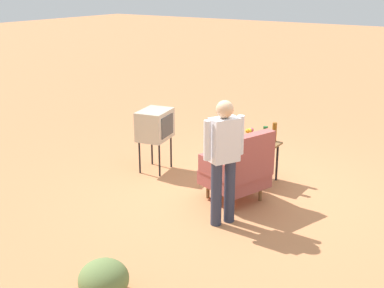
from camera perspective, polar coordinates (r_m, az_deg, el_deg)
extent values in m
plane|color=#C17A4C|center=(7.31, 5.93, -6.00)|extent=(60.00, 60.00, 0.00)
cylinder|color=brown|center=(7.50, 5.01, -4.41)|extent=(0.05, 0.05, 0.22)
cylinder|color=brown|center=(7.18, 1.85, -5.44)|extent=(0.05, 0.05, 0.22)
cylinder|color=brown|center=(7.15, 7.89, -5.70)|extent=(0.05, 0.05, 0.22)
cylinder|color=brown|center=(6.81, 4.71, -6.85)|extent=(0.05, 0.05, 0.22)
cube|color=#9E4C47|center=(7.07, 4.91, -4.02)|extent=(0.96, 0.96, 0.20)
cube|color=#9E4C47|center=(6.70, 6.85, -1.52)|extent=(0.77, 0.39, 0.64)
cube|color=#9E4C47|center=(7.20, 6.85, -1.72)|extent=(0.35, 0.69, 0.26)
cube|color=#9E4C47|center=(6.79, 2.96, -2.87)|extent=(0.35, 0.69, 0.26)
cylinder|color=black|center=(8.01, 6.92, -1.49)|extent=(0.04, 0.04, 0.60)
cylinder|color=black|center=(7.64, 5.35, -2.44)|extent=(0.04, 0.04, 0.60)
cylinder|color=black|center=(7.83, 9.82, -2.11)|extent=(0.04, 0.04, 0.60)
cylinder|color=black|center=(7.45, 8.36, -3.11)|extent=(0.04, 0.04, 0.60)
cube|color=brown|center=(7.63, 7.71, -0.05)|extent=(0.56, 0.56, 0.03)
cylinder|color=black|center=(7.90, -3.79, -1.88)|extent=(0.03, 0.03, 0.55)
cylinder|color=black|center=(8.27, -2.45, -0.90)|extent=(0.03, 0.03, 0.55)
cylinder|color=black|center=(8.06, -6.09, -1.53)|extent=(0.03, 0.03, 0.55)
cylinder|color=black|center=(8.43, -4.67, -0.59)|extent=(0.03, 0.03, 0.55)
cube|color=#BCB299|center=(8.01, -4.33, 2.26)|extent=(0.68, 0.55, 0.48)
cube|color=#383D3F|center=(7.91, -2.87, 2.09)|extent=(0.41, 0.10, 0.34)
cylinder|color=#2D3347|center=(6.40, 4.38, -5.44)|extent=(0.14, 0.14, 0.86)
cylinder|color=#2D3347|center=(6.30, 2.83, -5.80)|extent=(0.14, 0.14, 0.86)
cube|color=silver|center=(6.09, 3.74, 0.49)|extent=(0.42, 0.36, 0.56)
cylinder|color=silver|center=(6.21, 5.63, 1.06)|extent=(0.09, 0.09, 0.50)
cylinder|color=silver|center=(5.97, 1.78, 0.41)|extent=(0.09, 0.09, 0.50)
sphere|color=#DBAD84|center=(5.98, 3.82, 4.05)|extent=(0.22, 0.22, 0.22)
cylinder|color=#1E5623|center=(7.44, 8.48, 0.84)|extent=(0.07, 0.07, 0.32)
cylinder|color=brown|center=(7.72, 9.53, 1.38)|extent=(0.07, 0.07, 0.30)
cylinder|color=red|center=(7.73, 6.99, 0.82)|extent=(0.07, 0.07, 0.12)
cylinder|color=silver|center=(7.51, 6.65, 0.54)|extent=(0.09, 0.09, 0.18)
sphere|color=yellow|center=(7.47, 6.69, 1.56)|extent=(0.07, 0.07, 0.07)
sphere|color=#E04C66|center=(7.50, 6.90, 1.62)|extent=(0.07, 0.07, 0.07)
sphere|color=orange|center=(7.44, 6.46, 1.51)|extent=(0.07, 0.07, 0.07)
ellipsoid|color=olive|center=(5.13, -10.20, -15.17)|extent=(0.51, 0.51, 0.39)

